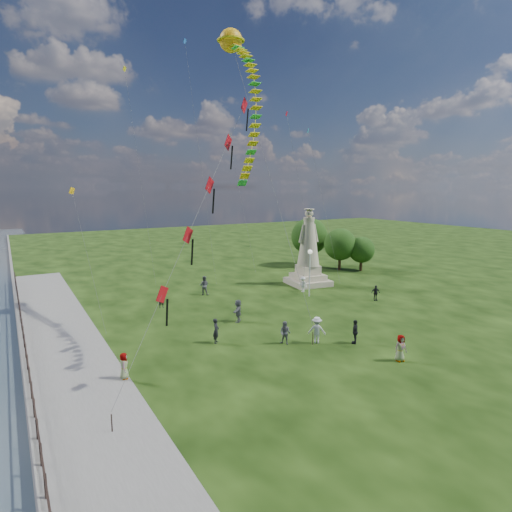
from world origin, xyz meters
TOP-DOWN VIEW (x-y plane):
  - ground at (36.75, 10.00)m, footprint 106.50×160.00m
  - waterfront at (-15.24, 8.99)m, footprint 200.00×200.00m
  - statue at (11.27, 17.68)m, footprint 4.58×4.58m
  - lamppost at (8.26, 13.50)m, footprint 0.43×0.43m
  - tree_row at (19.37, 24.36)m, footprint 7.58×10.37m
  - person_0 at (-4.98, 6.61)m, footprint 0.71×0.75m
  - person_1 at (-1.05, 4.02)m, footprint 0.83×0.91m
  - person_2 at (0.94, 3.13)m, footprint 1.31×1.22m
  - person_3 at (3.13, 1.74)m, footprint 1.06×1.02m
  - person_4 at (3.41, -1.88)m, footprint 0.88×0.63m
  - person_6 at (-5.45, 16.86)m, footprint 0.57×0.39m
  - person_7 at (-0.34, 19.23)m, footprint 1.07×0.99m
  - person_8 at (8.75, 15.21)m, footprint 0.74×1.11m
  - person_9 at (12.65, 9.10)m, footprint 0.95×0.68m
  - person_10 at (-11.78, 3.96)m, footprint 0.63×0.82m
  - person_11 at (-1.47, 9.98)m, footprint 1.58×1.75m
  - red_kite_train at (-6.28, 4.58)m, footprint 12.03×9.35m
  - serpent_kite at (-0.52, 12.52)m, footprint 6.79×13.05m
  - small_kites at (3.50, 24.12)m, footprint 26.91×18.06m

SIDE VIEW (x-z plane):
  - ground at x=36.75m, z-range -0.60..0.00m
  - waterfront at x=-15.24m, z-range -0.82..0.69m
  - person_9 at x=12.65m, z-range 0.00..1.46m
  - person_10 at x=-11.78m, z-range 0.00..1.48m
  - person_6 at x=-5.45m, z-range 0.00..1.51m
  - person_8 at x=8.75m, z-range 0.00..1.57m
  - person_1 at x=-1.05m, z-range 0.00..1.59m
  - person_4 at x=3.41m, z-range 0.00..1.66m
  - person_3 at x=3.13m, z-range 0.00..1.66m
  - person_0 at x=-4.98m, z-range 0.00..1.72m
  - person_11 at x=-1.47m, z-range 0.00..1.79m
  - person_2 at x=0.94m, z-range 0.00..1.84m
  - person_7 at x=-0.34m, z-range 0.00..1.88m
  - statue at x=11.27m, z-range -1.01..7.24m
  - lamppost at x=8.26m, z-range 1.02..5.62m
  - tree_row at x=19.37m, z-range 0.34..6.78m
  - red_kite_train at x=-6.28m, z-range 1.94..18.51m
  - small_kites at x=3.50m, z-range 1.72..28.07m
  - serpent_kite at x=-0.52m, z-range 10.18..32.87m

